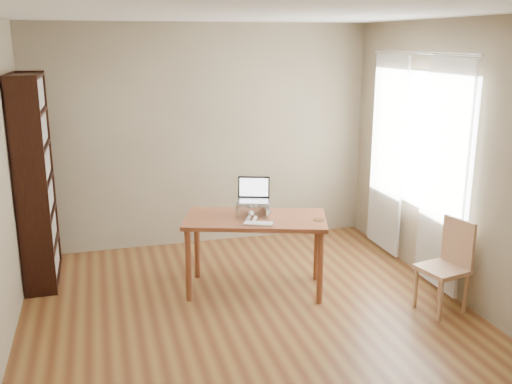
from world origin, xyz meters
The scene contains 10 objects.
room centered at (0.03, 0.01, 1.30)m, with size 4.04×4.54×2.64m.
bookshelf centered at (-1.83, 1.55, 1.05)m, with size 0.30×0.90×2.10m.
curtains centered at (1.92, 0.80, 1.17)m, with size 0.03×1.90×2.25m.
desk centered at (0.20, 0.72, 0.65)m, with size 1.50×1.07×0.75m.
laptop_stand centered at (0.20, 0.80, 0.83)m, with size 0.32×0.25×0.13m.
laptop centered at (0.20, 0.85, 0.94)m, with size 0.36×0.35×0.22m.
keyboard centered at (0.17, 0.50, 0.76)m, with size 0.30×0.22×0.02m.
coaster centered at (0.76, 0.48, 0.75)m, with size 0.11×0.11×0.01m, color brown.
cat centered at (0.21, 0.83, 0.82)m, with size 0.26×0.49×0.16m.
chair centered at (1.77, -0.18, 0.45)m, with size 0.45×0.45×0.85m.
Camera 1 is at (-1.20, -4.32, 2.40)m, focal length 40.00 mm.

